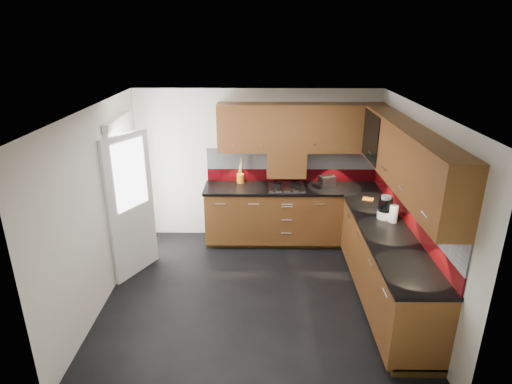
{
  "coord_description": "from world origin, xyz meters",
  "views": [
    {
      "loc": [
        0.05,
        -4.71,
        3.22
      ],
      "look_at": [
        -0.01,
        0.65,
        1.18
      ],
      "focal_mm": 30.0,
      "sensor_mm": 36.0,
      "label": 1
    }
  ],
  "objects_px": {
    "gas_hob": "(286,187)",
    "utensil_pot": "(240,177)",
    "food_processor": "(385,208)",
    "toaster": "(327,181)"
  },
  "relations": [
    {
      "from": "gas_hob",
      "to": "utensil_pot",
      "type": "relative_size",
      "value": 1.32
    },
    {
      "from": "gas_hob",
      "to": "utensil_pot",
      "type": "distance_m",
      "value": 0.76
    },
    {
      "from": "gas_hob",
      "to": "toaster",
      "type": "bearing_deg",
      "value": 7.36
    },
    {
      "from": "toaster",
      "to": "food_processor",
      "type": "height_order",
      "value": "food_processor"
    },
    {
      "from": "gas_hob",
      "to": "food_processor",
      "type": "bearing_deg",
      "value": -43.14
    },
    {
      "from": "toaster",
      "to": "food_processor",
      "type": "relative_size",
      "value": 0.88
    },
    {
      "from": "gas_hob",
      "to": "food_processor",
      "type": "relative_size",
      "value": 1.79
    },
    {
      "from": "gas_hob",
      "to": "utensil_pot",
      "type": "xyz_separation_m",
      "value": [
        -0.72,
        0.22,
        0.08
      ]
    },
    {
      "from": "utensil_pot",
      "to": "food_processor",
      "type": "relative_size",
      "value": 1.36
    },
    {
      "from": "gas_hob",
      "to": "food_processor",
      "type": "distance_m",
      "value": 1.65
    }
  ]
}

